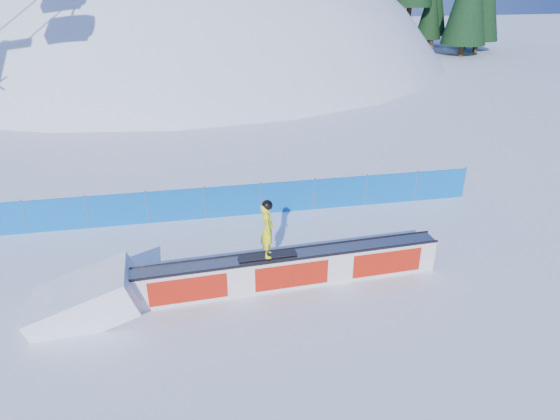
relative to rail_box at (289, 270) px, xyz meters
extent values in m
plane|color=white|center=(-3.09, 0.18, -0.52)|extent=(160.00, 160.00, 0.00)
sphere|color=white|center=(-3.09, 42.18, -18.52)|extent=(64.00, 64.00, 64.00)
cylinder|color=#322014|center=(20.90, 36.33, 2.44)|extent=(0.50, 0.50, 1.40)
cylinder|color=#322014|center=(20.91, 45.00, 3.06)|extent=(0.50, 0.50, 1.40)
cylinder|color=#322014|center=(23.60, 45.65, 0.08)|extent=(0.50, 0.50, 1.40)
cylinder|color=#322014|center=(24.65, 36.50, 0.08)|extent=(0.50, 0.50, 1.40)
cone|color=black|center=(24.65, 36.50, 3.94)|extent=(2.86, 2.86, 6.51)
cylinder|color=#322014|center=(25.31, 43.01, 0.08)|extent=(0.50, 0.50, 1.40)
cylinder|color=#322014|center=(29.09, 46.01, 0.08)|extent=(0.50, 0.50, 1.40)
cylinder|color=#322014|center=(28.75, 38.22, 0.08)|extent=(0.50, 0.50, 1.40)
cube|color=#055BB9|center=(-3.09, 4.68, 0.08)|extent=(22.00, 0.03, 1.20)
cylinder|color=#435179|center=(-8.09, 4.68, 0.13)|extent=(0.05, 0.05, 1.30)
cylinder|color=#435179|center=(-6.09, 4.68, 0.13)|extent=(0.05, 0.05, 1.30)
cylinder|color=#435179|center=(-4.09, 4.68, 0.13)|extent=(0.05, 0.05, 1.30)
cylinder|color=#435179|center=(-2.09, 4.68, 0.13)|extent=(0.05, 0.05, 1.30)
cylinder|color=#435179|center=(-0.09, 4.68, 0.13)|extent=(0.05, 0.05, 1.30)
cylinder|color=#435179|center=(1.91, 4.68, 0.13)|extent=(0.05, 0.05, 1.30)
cylinder|color=#435179|center=(3.91, 4.68, 0.13)|extent=(0.05, 0.05, 1.30)
cylinder|color=#435179|center=(5.91, 4.68, 0.13)|extent=(0.05, 0.05, 1.30)
cylinder|color=#435179|center=(7.91, 4.68, 0.13)|extent=(0.05, 0.05, 1.30)
cube|color=silver|center=(0.00, 0.00, -0.03)|extent=(8.74, 0.99, 0.98)
cube|color=gray|center=(0.00, 0.00, 0.49)|extent=(8.65, 1.01, 0.04)
cube|color=black|center=(0.01, -0.29, 0.50)|extent=(8.71, 0.48, 0.07)
cube|color=black|center=(-0.01, 0.29, 0.50)|extent=(8.71, 0.48, 0.07)
cube|color=red|center=(0.01, -0.28, -0.03)|extent=(8.27, 0.44, 0.74)
cube|color=red|center=(-0.01, 0.28, -0.03)|extent=(8.27, 0.44, 0.74)
cube|color=black|center=(-0.62, -0.03, 0.55)|extent=(1.63, 0.37, 0.03)
imported|color=#F9FF1B|center=(-0.62, -0.03, 1.34)|extent=(0.43, 0.60, 1.56)
sphere|color=black|center=(-0.62, -0.03, 2.07)|extent=(0.29, 0.29, 0.29)
camera|label=1|loc=(-2.47, -11.56, 7.63)|focal=32.00mm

